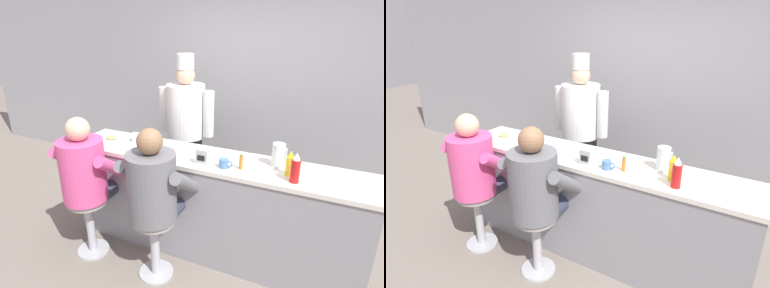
{
  "view_description": "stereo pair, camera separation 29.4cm",
  "coord_description": "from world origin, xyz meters",
  "views": [
    {
      "loc": [
        0.99,
        -2.24,
        2.2
      ],
      "look_at": [
        -0.17,
        0.25,
        1.13
      ],
      "focal_mm": 30.0,
      "sensor_mm": 36.0,
      "label": 1
    },
    {
      "loc": [
        1.25,
        -2.1,
        2.2
      ],
      "look_at": [
        -0.17,
        0.25,
        1.13
      ],
      "focal_mm": 30.0,
      "sensor_mm": 36.0,
      "label": 2
    }
  ],
  "objects": [
    {
      "name": "ground_plane",
      "position": [
        0.0,
        0.0,
        0.0
      ],
      "size": [
        20.0,
        20.0,
        0.0
      ],
      "primitive_type": "plane",
      "color": "slate"
    },
    {
      "name": "wall_back",
      "position": [
        0.0,
        1.88,
        1.35
      ],
      "size": [
        10.0,
        0.06,
        2.7
      ],
      "color": "#99999E",
      "rests_on": "ground_plane"
    },
    {
      "name": "diner_counter",
      "position": [
        0.0,
        0.28,
        0.51
      ],
      "size": [
        2.86,
        0.55,
        1.01
      ],
      "color": "gray",
      "rests_on": "ground_plane"
    },
    {
      "name": "ketchup_bottle_red",
      "position": [
        0.77,
        0.12,
        1.13
      ],
      "size": [
        0.07,
        0.07,
        0.25
      ],
      "color": "red",
      "rests_on": "diner_counter"
    },
    {
      "name": "mustard_bottle_yellow",
      "position": [
        0.71,
        0.22,
        1.11
      ],
      "size": [
        0.06,
        0.06,
        0.22
      ],
      "color": "yellow",
      "rests_on": "diner_counter"
    },
    {
      "name": "hot_sauce_bottle_orange",
      "position": [
        0.32,
        0.17,
        1.08
      ],
      "size": [
        0.03,
        0.03,
        0.13
      ],
      "color": "orange",
      "rests_on": "diner_counter"
    },
    {
      "name": "water_pitcher_clear",
      "position": [
        0.59,
        0.37,
        1.12
      ],
      "size": [
        0.13,
        0.11,
        0.21
      ],
      "color": "silver",
      "rests_on": "diner_counter"
    },
    {
      "name": "breakfast_plate",
      "position": [
        -1.11,
        0.26,
        1.03
      ],
      "size": [
        0.26,
        0.26,
        0.05
      ],
      "color": "white",
      "rests_on": "diner_counter"
    },
    {
      "name": "cereal_bowl",
      "position": [
        -0.34,
        0.13,
        1.04
      ],
      "size": [
        0.16,
        0.16,
        0.05
      ],
      "color": "white",
      "rests_on": "diner_counter"
    },
    {
      "name": "coffee_mug_white",
      "position": [
        -0.86,
        0.35,
        1.06
      ],
      "size": [
        0.14,
        0.09,
        0.09
      ],
      "color": "white",
      "rests_on": "diner_counter"
    },
    {
      "name": "coffee_mug_blue",
      "position": [
        0.19,
        0.14,
        1.05
      ],
      "size": [
        0.12,
        0.08,
        0.08
      ],
      "color": "#4C7AB2",
      "rests_on": "diner_counter"
    },
    {
      "name": "napkin_dispenser_chrome",
      "position": [
        -0.01,
        0.12,
        1.08
      ],
      "size": [
        0.11,
        0.07,
        0.14
      ],
      "color": "silver",
      "rests_on": "diner_counter"
    },
    {
      "name": "diner_seated_pink",
      "position": [
        -1.05,
        -0.21,
        0.86
      ],
      "size": [
        0.63,
        0.62,
        1.41
      ],
      "color": "#B2B5BA",
      "rests_on": "ground_plane"
    },
    {
      "name": "diner_seated_grey",
      "position": [
        -0.31,
        -0.21,
        0.86
      ],
      "size": [
        0.63,
        0.62,
        1.42
      ],
      "color": "#B2B5BA",
      "rests_on": "ground_plane"
    },
    {
      "name": "cook_in_whites_near",
      "position": [
        -0.66,
        1.13,
        1.01
      ],
      "size": [
        0.72,
        0.46,
        1.84
      ],
      "color": "#232328",
      "rests_on": "ground_plane"
    }
  ]
}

